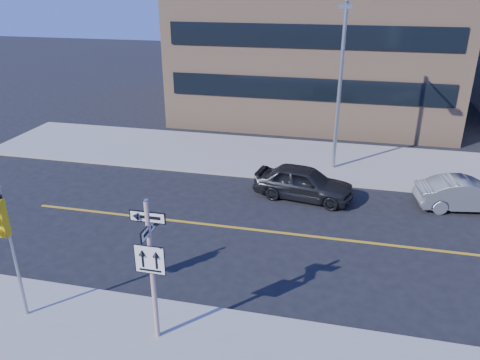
% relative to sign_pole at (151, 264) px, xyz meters
% --- Properties ---
extents(ground, '(120.00, 120.00, 0.00)m').
position_rel_sign_pole_xyz_m(ground, '(0.00, 2.51, -2.44)').
color(ground, black).
rests_on(ground, ground).
extents(sign_pole, '(0.92, 0.92, 4.06)m').
position_rel_sign_pole_xyz_m(sign_pole, '(0.00, 0.00, 0.00)').
color(sign_pole, silver).
rests_on(sign_pole, near_sidewalk).
extents(traffic_signal, '(0.32, 0.45, 4.00)m').
position_rel_sign_pole_xyz_m(traffic_signal, '(-4.00, -0.15, 0.59)').
color(traffic_signal, gray).
rests_on(traffic_signal, near_sidewalk).
extents(parked_car_a, '(2.45, 4.59, 1.48)m').
position_rel_sign_pole_xyz_m(parked_car_a, '(2.86, 9.85, -1.69)').
color(parked_car_a, black).
rests_on(parked_car_a, ground).
extents(parked_car_b, '(2.07, 4.25, 1.34)m').
position_rel_sign_pole_xyz_m(parked_car_b, '(9.64, 10.33, -1.77)').
color(parked_car_b, slate).
rests_on(parked_car_b, ground).
extents(streetlight_a, '(0.55, 2.25, 8.00)m').
position_rel_sign_pole_xyz_m(streetlight_a, '(4.00, 13.27, 2.32)').
color(streetlight_a, gray).
rests_on(streetlight_a, far_sidewalk).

